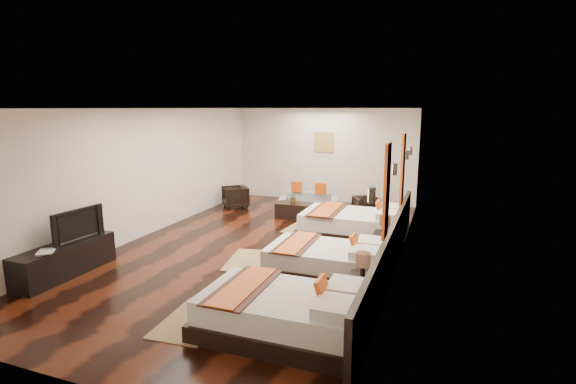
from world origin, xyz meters
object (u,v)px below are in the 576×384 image
at_px(figurine, 94,224).
at_px(armchair_right, 366,207).
at_px(book, 37,253).
at_px(nightstand_a, 362,286).
at_px(table_plant, 293,197).
at_px(bed_near, 286,313).
at_px(nightstand_b, 384,241).
at_px(armchair_left, 235,197).
at_px(sofa, 308,201).
at_px(tv_console, 65,260).
at_px(tv, 74,225).
at_px(bed_mid, 328,261).
at_px(bed_far, 355,225).
at_px(coffee_table, 296,211).

distance_m(figurine, armchair_right, 6.46).
relative_size(book, armchair_right, 0.54).
distance_m(nightstand_a, armchair_right, 5.07).
bearing_deg(figurine, table_plant, 61.78).
height_order(bed_near, nightstand_a, bed_near).
bearing_deg(nightstand_b, armchair_left, 150.42).
relative_size(bed_near, armchair_left, 3.15).
relative_size(nightstand_b, sofa, 0.49).
distance_m(tv_console, tv, 0.60).
xyz_separation_m(bed_mid, sofa, (-1.77, 4.49, -0.03)).
bearing_deg(sofa, armchair_left, 179.45).
xyz_separation_m(tv, armchair_left, (0.34, 5.29, -0.53)).
height_order(bed_mid, armchair_left, bed_mid).
bearing_deg(table_plant, sofa, 84.41).
distance_m(tv_console, sofa, 6.49).
bearing_deg(bed_far, bed_mid, -90.09).
relative_size(bed_mid, sofa, 1.25).
bearing_deg(bed_far, sofa, 128.81).
xyz_separation_m(bed_far, tv, (-4.15, -3.60, 0.54)).
height_order(figurine, armchair_right, figurine).
bearing_deg(armchair_right, nightstand_a, -109.83).
xyz_separation_m(bed_near, armchair_left, (-3.80, 6.01, 0.03)).
bearing_deg(bed_mid, sofa, 111.49).
bearing_deg(bed_far, armchair_right, 92.72).
bearing_deg(nightstand_b, armchair_right, 107.01).
xyz_separation_m(bed_far, book, (-4.20, -4.32, 0.26)).
xyz_separation_m(bed_mid, armchair_right, (-0.08, 4.12, 0.02)).
height_order(bed_far, table_plant, bed_far).
bearing_deg(book, figurine, 90.00).
distance_m(book, figurine, 1.20).
bearing_deg(armchair_right, bed_mid, -118.12).
bearing_deg(bed_near, book, 179.98).
height_order(nightstand_b, armchair_left, nightstand_b).
bearing_deg(nightstand_a, nightstand_b, 90.00).
xyz_separation_m(bed_mid, tv_console, (-4.20, -1.53, 0.01)).
bearing_deg(tv, figurine, 10.20).
height_order(nightstand_a, armchair_right, nightstand_a).
xyz_separation_m(figurine, coffee_table, (2.43, 4.28, -0.53)).
distance_m(nightstand_b, armchair_left, 5.23).
height_order(nightstand_b, tv_console, nightstand_b).
bearing_deg(nightstand_b, figurine, -155.67).
bearing_deg(coffee_table, tv, -116.56).
height_order(tv_console, coffee_table, tv_console).
height_order(tv_console, tv, tv).
distance_m(bed_near, nightstand_b, 3.51).
bearing_deg(tv_console, nightstand_a, 7.37).
height_order(figurine, armchair_left, figurine).
relative_size(nightstand_a, coffee_table, 0.79).
bearing_deg(tv, nightstand_b, -56.89).
xyz_separation_m(figurine, sofa, (2.43, 5.33, -0.49)).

